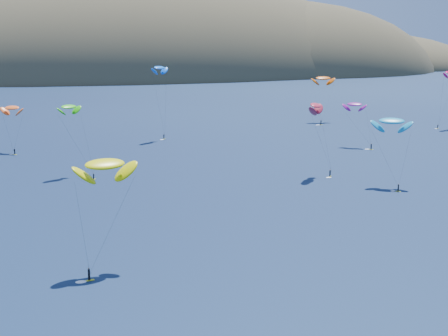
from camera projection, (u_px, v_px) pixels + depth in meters
island at (139, 83)px, 609.64m from camera, size 730.00×300.00×210.00m
kitesurfer_1 at (12, 108)px, 204.60m from camera, size 9.19×12.05×16.76m
kitesurfer_2 at (105, 164)px, 102.71m from camera, size 11.10×10.36×20.39m
kitesurfer_3 at (69, 107)px, 170.07m from camera, size 9.90×12.33×20.79m
kitesurfer_4 at (159, 68)px, 226.72m from camera, size 8.65×8.27×28.28m
kitesurfer_5 at (392, 121)px, 159.17m from camera, size 10.95×12.88×19.32m
kitesurfer_6 at (355, 104)px, 214.24m from camera, size 8.61×13.27×16.62m
kitesurfer_9 at (316, 105)px, 169.42m from camera, size 8.44×9.42×21.64m
kitesurfer_11 at (323, 78)px, 273.04m from camera, size 11.69×14.82×21.75m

